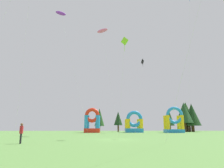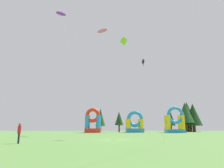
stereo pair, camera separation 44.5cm
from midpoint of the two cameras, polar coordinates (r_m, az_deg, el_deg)
ground_plane at (r=26.55m, az=1.24°, el=-14.90°), size 120.00×120.00×0.00m
kite_pink_parafoil at (r=46.15m, az=-2.38°, el=14.24°), size 4.56×3.10×22.09m
kite_purple_parafoil at (r=50.79m, az=-13.44°, el=18.08°), size 7.66×5.30×26.89m
kite_black_diamond at (r=59.65m, az=8.84°, el=5.87°), size 4.07×7.82×20.05m
kite_lime_diamond at (r=31.39m, az=3.49°, el=11.28°), size 1.16×4.11×14.33m
person_midfield at (r=21.87m, az=-23.40°, el=-11.76°), size 0.37×0.37×1.88m
inflatable_red_slide at (r=58.79m, az=-5.00°, el=-10.63°), size 4.18×4.28×6.63m
inflatable_orange_dome at (r=59.64m, az=16.95°, el=-10.03°), size 4.76×3.53×6.90m
inflatable_blue_arch at (r=60.36m, az=6.43°, el=-10.98°), size 4.79×4.30×5.99m
tree_row_1 at (r=70.44m, az=-2.99°, el=-9.04°), size 3.26×3.26×7.59m
tree_row_2 at (r=67.79m, az=2.12°, el=-9.37°), size 2.76×2.76×6.39m
tree_row_3 at (r=72.51m, az=15.86°, el=-9.01°), size 2.95×2.95×6.69m
tree_row_4 at (r=71.74m, az=19.47°, el=-7.39°), size 5.45×5.45×9.31m
tree_row_5 at (r=77.12m, az=19.94°, el=-7.42°), size 6.17×6.17×10.03m
tree_row_6 at (r=73.63m, az=21.38°, el=-7.76°), size 5.42×5.42×9.08m
tree_row_7 at (r=76.17m, az=20.67°, el=-8.34°), size 3.95×3.95×7.43m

